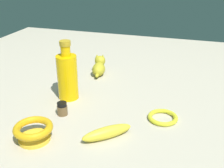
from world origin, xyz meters
The scene contains 7 objects.
ground centered at (0.00, 0.00, 0.00)m, with size 2.00×2.00×0.00m, color #BCB29E.
nail_polish_jar centered at (-0.14, -0.12, 0.02)m, with size 0.04×0.04×0.05m.
bowl centered at (-0.16, -0.27, 0.03)m, with size 0.12×0.12×0.05m.
bangle centered at (0.19, -0.04, 0.01)m, with size 0.10×0.10×0.01m, color yellow.
bottle_tall centered at (-0.18, 0.01, 0.09)m, with size 0.08×0.08×0.23m.
cat_figurine centered at (-0.14, 0.26, 0.04)m, with size 0.07×0.13×0.09m.
banana centered at (0.05, -0.20, 0.02)m, with size 0.16×0.04×0.04m, color yellow.
Camera 1 is at (0.26, -0.85, 0.50)m, focal length 43.85 mm.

